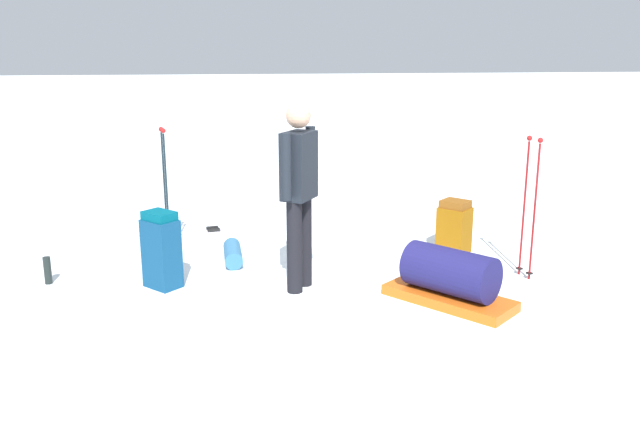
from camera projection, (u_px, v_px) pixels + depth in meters
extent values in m
plane|color=white|center=(320.00, 283.00, 6.30)|extent=(80.00, 80.00, 0.00)
cylinder|color=black|center=(295.00, 247.00, 5.97)|extent=(0.14, 0.14, 0.85)
cylinder|color=black|center=(304.00, 241.00, 6.15)|extent=(0.14, 0.14, 0.85)
cube|color=black|center=(299.00, 166.00, 5.88)|extent=(0.40, 0.36, 0.60)
cylinder|color=black|center=(286.00, 167.00, 5.66)|extent=(0.09, 0.09, 0.58)
cylinder|color=black|center=(310.00, 158.00, 6.08)|extent=(0.09, 0.09, 0.58)
sphere|color=tan|center=(298.00, 116.00, 5.77)|extent=(0.22, 0.22, 0.22)
cube|color=silver|center=(214.00, 232.00, 7.92)|extent=(0.44, 1.71, 0.02)
cube|color=black|center=(214.00, 230.00, 7.91)|extent=(0.09, 0.15, 0.03)
cube|color=silver|center=(212.00, 230.00, 8.01)|extent=(0.44, 1.71, 0.02)
cube|color=black|center=(212.00, 228.00, 8.01)|extent=(0.09, 0.15, 0.03)
cube|color=#86500A|center=(454.00, 230.00, 7.15)|extent=(0.40, 0.40, 0.49)
cube|color=brown|center=(455.00, 204.00, 7.08)|extent=(0.36, 0.36, 0.08)
cube|color=navy|center=(162.00, 254.00, 6.12)|extent=(0.38, 0.38, 0.64)
cube|color=#044E62|center=(159.00, 216.00, 6.03)|extent=(0.35, 0.35, 0.08)
cylinder|color=black|center=(167.00, 196.00, 6.95)|extent=(0.02, 0.02, 1.30)
sphere|color=#A51919|center=(163.00, 131.00, 6.78)|extent=(0.05, 0.05, 0.05)
cylinder|color=black|center=(170.00, 250.00, 7.10)|extent=(0.07, 0.07, 0.01)
cylinder|color=black|center=(165.00, 193.00, 7.05)|extent=(0.02, 0.02, 1.30)
sphere|color=#A51919|center=(161.00, 129.00, 6.88)|extent=(0.05, 0.05, 0.05)
cylinder|color=black|center=(168.00, 247.00, 7.20)|extent=(0.07, 0.07, 0.01)
cylinder|color=maroon|center=(534.00, 213.00, 6.23)|extent=(0.02, 0.02, 1.31)
sphere|color=#A51919|center=(540.00, 140.00, 6.06)|extent=(0.05, 0.05, 0.05)
cylinder|color=black|center=(529.00, 273.00, 6.38)|extent=(0.07, 0.07, 0.01)
cylinder|color=maroon|center=(524.00, 210.00, 6.36)|extent=(0.02, 0.02, 1.31)
sphere|color=#A51919|center=(530.00, 138.00, 6.19)|extent=(0.05, 0.05, 0.05)
cylinder|color=black|center=(519.00, 269.00, 6.51)|extent=(0.07, 0.07, 0.01)
cube|color=#DA5C16|center=(449.00, 298.00, 5.81)|extent=(1.14, 1.09, 0.09)
cylinder|color=navy|center=(450.00, 271.00, 5.75)|extent=(0.85, 0.82, 0.40)
cylinder|color=teal|center=(233.00, 254.00, 6.87)|extent=(0.56, 0.21, 0.18)
cylinder|color=black|center=(48.00, 270.00, 6.25)|extent=(0.07, 0.07, 0.26)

